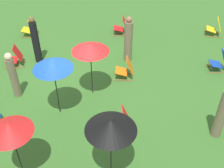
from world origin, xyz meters
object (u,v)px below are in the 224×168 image
object	(u,v)px
umbrella_0	(9,128)
person_0	(128,40)
deckchair_1	(15,57)
deckchair_10	(122,27)
person_1	(36,41)
person_2	(13,76)
deckchair_8	(126,69)
umbrella_1	(53,64)
deckchair_5	(220,62)
umbrella_3	(90,47)
umbrella_2	(111,125)
deckchair_2	(215,28)
person_3	(222,113)
deckchair_4	(121,121)
deckchair_6	(30,28)

from	to	relation	value
umbrella_0	person_0	distance (m)	6.11
deckchair_1	deckchair_10	size ratio (longest dim) A/B	1.00
person_0	person_1	distance (m)	3.57
person_2	deckchair_8	bearing A→B (deg)	-120.56
deckchair_8	person_0	world-z (taller)	person_0
umbrella_0	umbrella_1	xyz separation A→B (m)	(-2.30, 0.49, 0.15)
deckchair_5	umbrella_3	xyz separation A→B (m)	(1.63, -4.70, 1.47)
person_2	umbrella_2	bearing A→B (deg)	-179.96
deckchair_2	deckchair_5	xyz separation A→B (m)	(2.79, -0.45, 0.00)
person_1	person_2	xyz separation A→B (m)	(2.12, -0.19, -0.08)
umbrella_2	person_3	xyz separation A→B (m)	(-1.49, 3.00, -0.93)
deckchair_5	person_0	size ratio (longest dim) A/B	0.44
person_2	person_3	size ratio (longest dim) A/B	0.92
umbrella_1	person_0	xyz separation A→B (m)	(-3.15, 2.15, -0.96)
umbrella_1	umbrella_3	world-z (taller)	umbrella_1
deckchair_4	person_0	size ratio (longest dim) A/B	0.44
deckchair_2	umbrella_1	distance (m)	8.30
deckchair_1	deckchair_5	size ratio (longest dim) A/B	1.00
deckchair_10	deckchair_1	bearing A→B (deg)	-56.36
deckchair_2	person_2	distance (m)	9.02
person_0	deckchair_1	bearing A→B (deg)	53.70
deckchair_5	umbrella_0	world-z (taller)	umbrella_0
deckchair_5	person_3	world-z (taller)	person_3
umbrella_2	person_3	world-z (taller)	umbrella_2
deckchair_1	person_0	size ratio (longest dim) A/B	0.44
deckchair_1	deckchair_2	world-z (taller)	same
umbrella_2	person_2	xyz separation A→B (m)	(-2.95, -3.37, -0.98)
deckchair_1	person_2	xyz separation A→B (m)	(1.78, 0.63, 0.46)
umbrella_0	umbrella_1	distance (m)	2.36
umbrella_2	umbrella_3	distance (m)	3.31
deckchair_6	deckchair_1	bearing A→B (deg)	1.31
deckchair_4	umbrella_1	xyz separation A→B (m)	(-0.68, -1.98, 1.48)
umbrella_1	umbrella_3	distance (m)	1.38
deckchair_1	umbrella_1	bearing A→B (deg)	30.94
deckchair_6	deckchair_8	distance (m)	5.31
person_1	deckchair_10	bearing A→B (deg)	-11.71
deckchair_2	person_1	distance (m)	7.96
deckchair_10	person_0	bearing A→B (deg)	7.06
deckchair_10	umbrella_3	distance (m)	4.64
deckchair_8	deckchair_10	size ratio (longest dim) A/B	1.00
deckchair_8	deckchair_5	bearing A→B (deg)	101.05
deckchair_4	deckchair_6	distance (m)	7.07
deckchair_5	deckchair_8	bearing A→B (deg)	-85.29
deckchair_6	deckchair_10	size ratio (longest dim) A/B	1.00
umbrella_1	deckchair_10	bearing A→B (deg)	160.73
deckchair_6	umbrella_0	distance (m)	7.58
deckchair_8	deckchair_4	bearing A→B (deg)	-1.74
deckchair_2	person_3	distance (m)	6.29
umbrella_2	person_0	bearing A→B (deg)	175.94
deckchair_5	person_1	bearing A→B (deg)	-97.94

